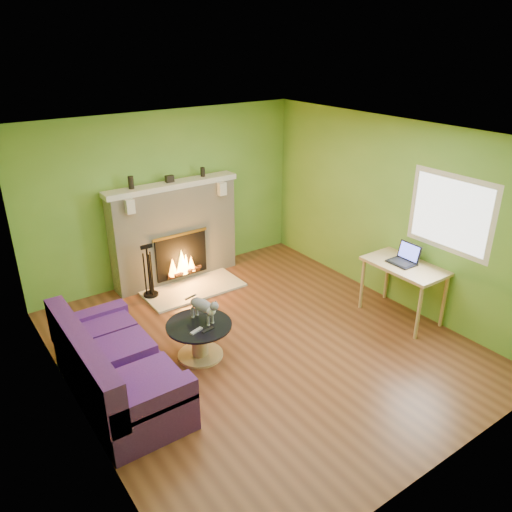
{
  "coord_description": "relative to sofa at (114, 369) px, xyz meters",
  "views": [
    {
      "loc": [
        -3.13,
        -4.3,
        3.59
      ],
      "look_at": [
        0.19,
        0.4,
        1.03
      ],
      "focal_mm": 35.0,
      "sensor_mm": 36.0,
      "label": 1
    }
  ],
  "objects": [
    {
      "name": "wall_right",
      "position": [
        4.11,
        -0.12,
        0.96
      ],
      "size": [
        0.0,
        5.0,
        5.0
      ],
      "primitive_type": "plane",
      "rotation": [
        1.57,
        0.0,
        -1.57
      ],
      "color": "#5A8F2E",
      "rests_on": "floor"
    },
    {
      "name": "hearth",
      "position": [
        1.86,
        1.68,
        -0.32
      ],
      "size": [
        1.5,
        0.75,
        0.03
      ],
      "primitive_type": "cube",
      "color": "beige",
      "rests_on": "floor"
    },
    {
      "name": "wall_left",
      "position": [
        -0.39,
        -0.12,
        0.96
      ],
      "size": [
        0.0,
        5.0,
        5.0
      ],
      "primitive_type": "plane",
      "rotation": [
        1.57,
        0.0,
        1.57
      ],
      "color": "#5A8F2E",
      "rests_on": "floor"
    },
    {
      "name": "cat",
      "position": [
        1.18,
        0.16,
        0.28
      ],
      "size": [
        0.32,
        0.58,
        0.34
      ],
      "primitive_type": null,
      "rotation": [
        0.0,
        0.0,
        0.23
      ],
      "color": "slate",
      "rests_on": "coffee_table"
    },
    {
      "name": "wall_back",
      "position": [
        1.86,
        2.38,
        0.96
      ],
      "size": [
        5.0,
        0.0,
        5.0
      ],
      "primitive_type": "plane",
      "rotation": [
        1.57,
        0.0,
        0.0
      ],
      "color": "#5A8F2E",
      "rests_on": "floor"
    },
    {
      "name": "mantel_vase_right",
      "position": [
        2.4,
        2.21,
        1.31
      ],
      "size": [
        0.07,
        0.07,
        0.14
      ],
      "primitive_type": "cylinder",
      "color": "black",
      "rests_on": "mantel"
    },
    {
      "name": "remote_black",
      "position": [
        1.12,
        -0.07,
        0.12
      ],
      "size": [
        0.16,
        0.07,
        0.02
      ],
      "primitive_type": "cube",
      "rotation": [
        0.0,
        0.0,
        0.16
      ],
      "color": "black",
      "rests_on": "coffee_table"
    },
    {
      "name": "mantel",
      "position": [
        1.86,
        2.18,
        1.2
      ],
      "size": [
        2.1,
        0.28,
        0.08
      ],
      "primitive_type": "cube",
      "color": "beige",
      "rests_on": "fireplace"
    },
    {
      "name": "window_frame",
      "position": [
        4.1,
        -1.02,
        1.21
      ],
      "size": [
        0.0,
        1.2,
        1.2
      ],
      "primitive_type": "plane",
      "rotation": [
        1.57,
        0.0,
        -1.57
      ],
      "color": "silver",
      "rests_on": "wall_right"
    },
    {
      "name": "mantel_vase_left",
      "position": [
        1.24,
        2.21,
        1.33
      ],
      "size": [
        0.08,
        0.08,
        0.18
      ],
      "primitive_type": "cylinder",
      "color": "black",
      "rests_on": "mantel"
    },
    {
      "name": "wall_front",
      "position": [
        1.86,
        -2.62,
        0.96
      ],
      "size": [
        5.0,
        0.0,
        5.0
      ],
      "primitive_type": "plane",
      "rotation": [
        -1.57,
        0.0,
        0.0
      ],
      "color": "#5A8F2E",
      "rests_on": "floor"
    },
    {
      "name": "fire_tools",
      "position": [
        1.23,
        1.83,
        0.1
      ],
      "size": [
        0.22,
        0.22,
        0.82
      ],
      "primitive_type": null,
      "color": "black",
      "rests_on": "hearth"
    },
    {
      "name": "remote_silver",
      "position": [
        1.0,
        -0.01,
        0.12
      ],
      "size": [
        0.18,
        0.09,
        0.02
      ],
      "primitive_type": "cube",
      "rotation": [
        0.0,
        0.0,
        0.3
      ],
      "color": "gray",
      "rests_on": "coffee_table"
    },
    {
      "name": "laptop",
      "position": [
        3.79,
        -0.62,
        0.59
      ],
      "size": [
        0.31,
        0.35,
        0.26
      ],
      "primitive_type": null,
      "rotation": [
        0.0,
        0.0,
        -0.02
      ],
      "color": "black",
      "rests_on": "desk"
    },
    {
      "name": "fireplace",
      "position": [
        1.86,
        2.2,
        0.44
      ],
      "size": [
        2.1,
        0.46,
        1.58
      ],
      "color": "beige",
      "rests_on": "floor"
    },
    {
      "name": "mantel_box",
      "position": [
        1.84,
        2.21,
        1.29
      ],
      "size": [
        0.12,
        0.08,
        0.1
      ],
      "primitive_type": "cube",
      "color": "black",
      "rests_on": "mantel"
    },
    {
      "name": "window_pane",
      "position": [
        4.09,
        -1.02,
        1.21
      ],
      "size": [
        0.0,
        1.06,
        1.06
      ],
      "primitive_type": "plane",
      "rotation": [
        1.57,
        0.0,
        -1.57
      ],
      "color": "white",
      "rests_on": "wall_right"
    },
    {
      "name": "desk",
      "position": [
        3.81,
        -0.67,
        0.36
      ],
      "size": [
        0.62,
        1.08,
        0.8
      ],
      "color": "tan",
      "rests_on": "floor"
    },
    {
      "name": "floor",
      "position": [
        1.86,
        -0.12,
        -0.34
      ],
      "size": [
        5.0,
        5.0,
        0.0
      ],
      "primitive_type": "plane",
      "color": "#5C2F1A",
      "rests_on": "ground"
    },
    {
      "name": "ceiling",
      "position": [
        1.86,
        -0.12,
        2.26
      ],
      "size": [
        5.0,
        5.0,
        0.0
      ],
      "primitive_type": "plane",
      "rotation": [
        3.14,
        0.0,
        0.0
      ],
      "color": "white",
      "rests_on": "wall_back"
    },
    {
      "name": "coffee_table",
      "position": [
        1.1,
        0.11,
        -0.08
      ],
      "size": [
        0.79,
        0.79,
        0.45
      ],
      "color": "tan",
      "rests_on": "floor"
    },
    {
      "name": "sofa",
      "position": [
        0.0,
        0.0,
        0.0
      ],
      "size": [
        0.89,
        1.94,
        0.87
      ],
      "color": "#451A65",
      "rests_on": "floor"
    }
  ]
}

